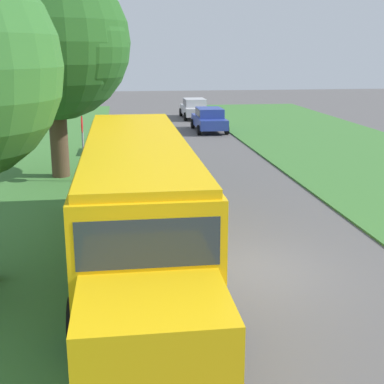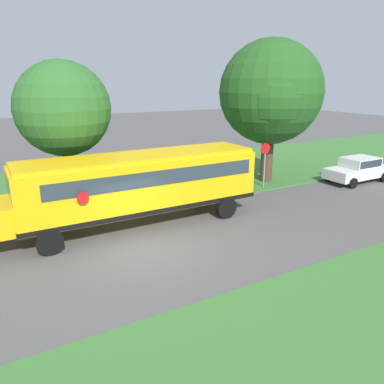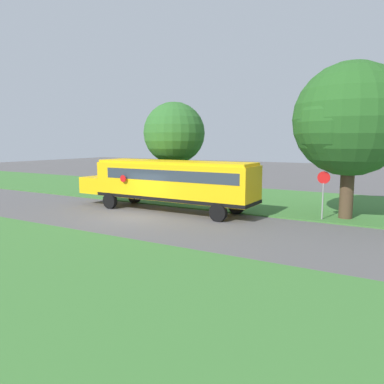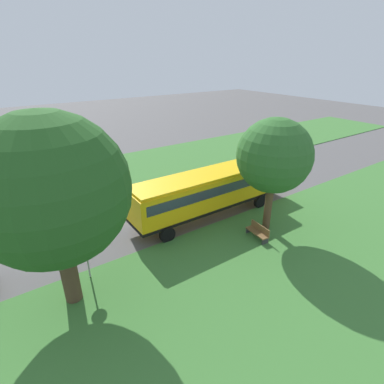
{
  "view_description": "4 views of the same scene",
  "coord_description": "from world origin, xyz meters",
  "px_view_note": "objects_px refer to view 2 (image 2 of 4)",
  "views": [
    {
      "loc": [
        -3.12,
        -11.96,
        5.25
      ],
      "look_at": [
        -1.08,
        3.03,
        1.23
      ],
      "focal_mm": 50.0,
      "sensor_mm": 36.0,
      "label": 1
    },
    {
      "loc": [
        12.14,
        -4.8,
        6.22
      ],
      "look_at": [
        -1.04,
        2.64,
        1.69
      ],
      "focal_mm": 35.0,
      "sensor_mm": 36.0,
      "label": 2
    },
    {
      "loc": [
        16.53,
        13.72,
        4.37
      ],
      "look_at": [
        -0.58,
        3.61,
        1.66
      ],
      "focal_mm": 35.0,
      "sensor_mm": 36.0,
      "label": 3
    },
    {
      "loc": [
        -17.39,
        12.14,
        10.29
      ],
      "look_at": [
        -1.34,
        1.1,
        1.36
      ],
      "focal_mm": 28.0,
      "sensor_mm": 36.0,
      "label": 4
    }
  ],
  "objects_px": {
    "oak_tree_beside_bus": "(63,110)",
    "park_bench": "(94,194)",
    "school_bus": "(135,183)",
    "stop_sign": "(265,160)",
    "oak_tree_roadside_mid": "(271,93)",
    "car_white_nearest": "(358,168)"
  },
  "relations": [
    {
      "from": "oak_tree_beside_bus",
      "to": "park_bench",
      "type": "bearing_deg",
      "value": 111.4
    },
    {
      "from": "school_bus",
      "to": "park_bench",
      "type": "relative_size",
      "value": 7.58
    },
    {
      "from": "school_bus",
      "to": "stop_sign",
      "type": "relative_size",
      "value": 4.53
    },
    {
      "from": "oak_tree_roadside_mid",
      "to": "car_white_nearest",
      "type": "bearing_deg",
      "value": 63.3
    },
    {
      "from": "oak_tree_beside_bus",
      "to": "oak_tree_roadside_mid",
      "type": "distance_m",
      "value": 11.87
    },
    {
      "from": "school_bus",
      "to": "oak_tree_roadside_mid",
      "type": "xyz_separation_m",
      "value": [
        -2.69,
        9.76,
        3.55
      ]
    },
    {
      "from": "stop_sign",
      "to": "park_bench",
      "type": "relative_size",
      "value": 1.67
    },
    {
      "from": "car_white_nearest",
      "to": "oak_tree_beside_bus",
      "type": "height_order",
      "value": "oak_tree_beside_bus"
    },
    {
      "from": "park_bench",
      "to": "school_bus",
      "type": "bearing_deg",
      "value": 10.56
    },
    {
      "from": "school_bus",
      "to": "stop_sign",
      "type": "xyz_separation_m",
      "value": [
        -1.86,
        8.83,
        -0.19
      ]
    },
    {
      "from": "school_bus",
      "to": "car_white_nearest",
      "type": "xyz_separation_m",
      "value": [
        -0.06,
        14.99,
        -1.05
      ]
    },
    {
      "from": "school_bus",
      "to": "oak_tree_roadside_mid",
      "type": "relative_size",
      "value": 1.44
    },
    {
      "from": "oak_tree_roadside_mid",
      "to": "school_bus",
      "type": "bearing_deg",
      "value": -74.62
    },
    {
      "from": "school_bus",
      "to": "park_bench",
      "type": "distance_m",
      "value": 4.43
    },
    {
      "from": "car_white_nearest",
      "to": "school_bus",
      "type": "bearing_deg",
      "value": -89.78
    },
    {
      "from": "oak_tree_beside_bus",
      "to": "stop_sign",
      "type": "xyz_separation_m",
      "value": [
        1.75,
        10.88,
        -3.16
      ]
    },
    {
      "from": "school_bus",
      "to": "park_bench",
      "type": "xyz_separation_m",
      "value": [
        -4.11,
        -0.77,
        -1.45
      ]
    },
    {
      "from": "oak_tree_beside_bus",
      "to": "school_bus",
      "type": "bearing_deg",
      "value": 29.66
    },
    {
      "from": "school_bus",
      "to": "oak_tree_beside_bus",
      "type": "bearing_deg",
      "value": -150.34
    },
    {
      "from": "school_bus",
      "to": "car_white_nearest",
      "type": "distance_m",
      "value": 15.02
    },
    {
      "from": "stop_sign",
      "to": "park_bench",
      "type": "xyz_separation_m",
      "value": [
        -2.26,
        -9.6,
        -1.26
      ]
    },
    {
      "from": "school_bus",
      "to": "car_white_nearest",
      "type": "height_order",
      "value": "school_bus"
    }
  ]
}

